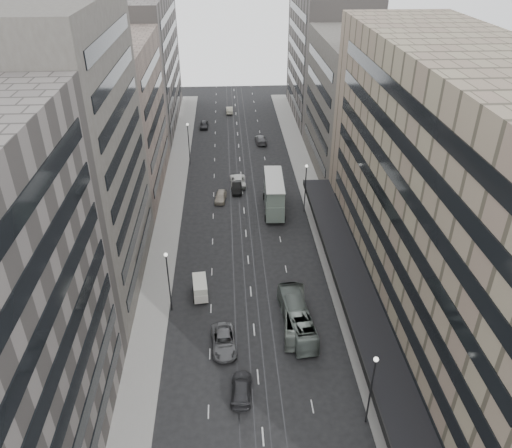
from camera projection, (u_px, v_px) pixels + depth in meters
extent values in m
plane|color=black|center=(259.00, 384.00, 50.41)|extent=(220.00, 220.00, 0.00)
cube|color=gray|center=(315.00, 204.00, 83.12)|extent=(4.00, 125.00, 0.15)
cube|color=gray|center=(171.00, 208.00, 81.86)|extent=(4.00, 125.00, 0.15)
cube|color=gray|center=(464.00, 210.00, 50.70)|extent=(15.00, 60.00, 30.00)
cube|color=black|center=(361.00, 298.00, 55.84)|extent=(4.40, 60.00, 0.50)
cube|color=#49453F|center=(359.00, 106.00, 89.93)|extent=(15.00, 28.00, 24.00)
cube|color=#68625E|center=(328.00, 57.00, 114.60)|extent=(15.00, 32.00, 28.00)
cube|color=#49453F|center=(60.00, 159.00, 56.82)|extent=(15.00, 26.00, 34.00)
cube|color=gray|center=(111.00, 119.00, 82.26)|extent=(15.00, 28.00, 25.00)
cube|color=#68625E|center=(138.00, 63.00, 109.76)|extent=(15.00, 38.00, 28.00)
cylinder|color=#262628|center=(370.00, 392.00, 44.58)|extent=(0.16, 0.16, 8.00)
sphere|color=silver|center=(376.00, 359.00, 42.48)|extent=(0.44, 0.44, 0.44)
cylinder|color=#262628|center=(305.00, 190.00, 78.85)|extent=(0.16, 0.16, 8.00)
sphere|color=silver|center=(307.00, 166.00, 76.74)|extent=(0.44, 0.44, 0.44)
cylinder|color=#262628|center=(169.00, 284.00, 58.12)|extent=(0.16, 0.16, 8.00)
sphere|color=silver|center=(166.00, 255.00, 56.02)|extent=(0.44, 0.44, 0.44)
cylinder|color=#262628|center=(189.00, 145.00, 94.96)|extent=(0.16, 0.16, 8.00)
sphere|color=silver|center=(187.00, 124.00, 92.85)|extent=(0.44, 0.44, 0.44)
imported|color=slate|center=(297.00, 317.00, 56.90)|extent=(3.54, 10.71, 2.93)
imported|color=gray|center=(295.00, 315.00, 57.31)|extent=(3.36, 9.96, 2.72)
cube|color=slate|center=(274.00, 200.00, 80.43)|extent=(3.25, 10.35, 2.62)
cube|color=slate|center=(274.00, 186.00, 79.18)|extent=(3.18, 9.94, 2.28)
cube|color=silver|center=(274.00, 179.00, 78.56)|extent=(3.25, 10.35, 0.14)
cylinder|color=black|center=(266.00, 218.00, 77.91)|extent=(0.36, 1.15, 1.14)
cylinder|color=black|center=(284.00, 218.00, 77.97)|extent=(0.36, 1.15, 1.14)
cylinder|color=black|center=(264.00, 197.00, 84.24)|extent=(0.36, 1.15, 1.14)
cylinder|color=black|center=(281.00, 196.00, 84.29)|extent=(0.36, 1.15, 1.14)
cube|color=silver|center=(200.00, 290.00, 62.04)|extent=(2.05, 3.90, 1.16)
cube|color=silver|center=(200.00, 284.00, 61.51)|extent=(2.00, 3.83, 0.91)
cylinder|color=black|center=(194.00, 301.00, 61.17)|extent=(0.23, 0.61, 0.60)
cylinder|color=black|center=(208.00, 300.00, 61.40)|extent=(0.23, 0.61, 0.60)
cylinder|color=black|center=(193.00, 289.00, 63.27)|extent=(0.23, 0.61, 0.60)
cylinder|color=black|center=(207.00, 287.00, 63.50)|extent=(0.23, 0.61, 0.60)
imported|color=slate|center=(224.00, 341.00, 54.55)|extent=(2.95, 5.81, 1.57)
imported|color=#2B2B2E|center=(241.00, 389.00, 49.06)|extent=(2.41, 5.12, 1.44)
imported|color=#AA9E8D|center=(221.00, 197.00, 83.82)|extent=(2.30, 4.57, 1.49)
imported|color=black|center=(237.00, 187.00, 86.82)|extent=(1.71, 4.74, 1.55)
imported|color=white|center=(238.00, 180.00, 89.03)|extent=(2.79, 5.87, 1.62)
imported|color=#565658|center=(261.00, 139.00, 106.22)|extent=(2.54, 5.58, 1.58)
imported|color=#27272A|center=(204.00, 125.00, 114.18)|extent=(2.01, 4.62, 1.55)
imported|color=#BBB59B|center=(230.00, 110.00, 123.45)|extent=(1.61, 4.60, 1.52)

